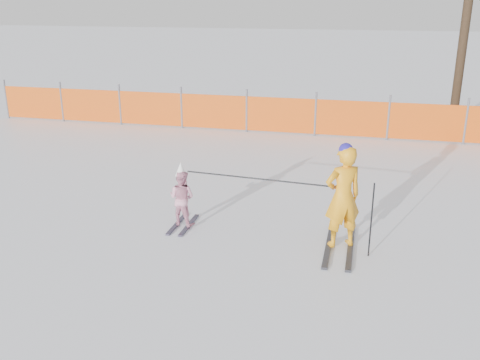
# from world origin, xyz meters

# --- Properties ---
(ground) EXTENTS (120.00, 120.00, 0.00)m
(ground) POSITION_xyz_m (0.00, 0.00, 0.00)
(ground) COLOR white
(ground) RESTS_ON ground
(adult) EXTENTS (0.71, 1.64, 1.71)m
(adult) POSITION_xyz_m (1.63, 0.50, 0.85)
(adult) COLOR black
(adult) RESTS_ON ground
(child) EXTENTS (0.54, 0.93, 1.15)m
(child) POSITION_xyz_m (-1.08, 0.73, 0.53)
(child) COLOR black
(child) RESTS_ON ground
(ski_poles) EXTENTS (3.05, 0.44, 1.19)m
(ski_poles) POSITION_xyz_m (0.86, 0.51, 0.87)
(ski_poles) COLOR black
(ski_poles) RESTS_ON ground
(safety_fence) EXTENTS (15.73, 0.06, 1.25)m
(safety_fence) POSITION_xyz_m (-1.74, 7.64, 0.56)
(safety_fence) COLOR #595960
(safety_fence) RESTS_ON ground
(tree_trunks) EXTENTS (1.37, 0.60, 6.94)m
(tree_trunks) POSITION_xyz_m (4.83, 9.76, 3.19)
(tree_trunks) COLOR #322316
(tree_trunks) RESTS_ON ground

